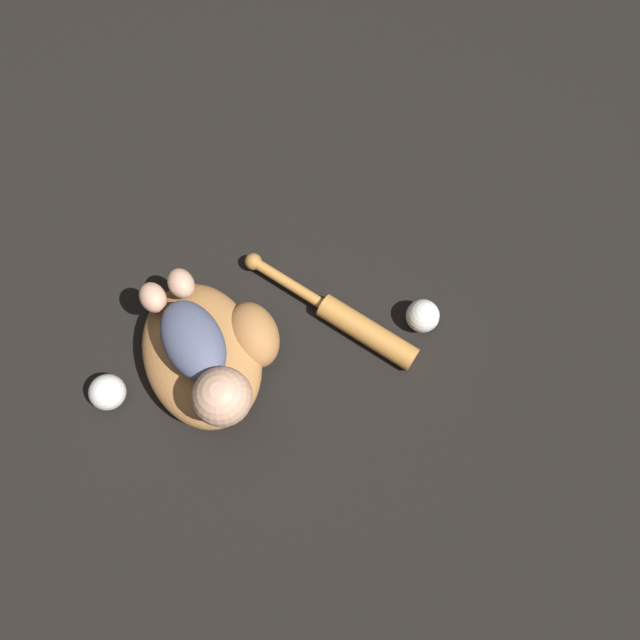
{
  "coord_description": "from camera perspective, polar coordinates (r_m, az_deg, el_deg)",
  "views": [
    {
      "loc": [
        0.45,
        0.11,
        1.26
      ],
      "look_at": [
        0.07,
        0.3,
        0.08
      ],
      "focal_mm": 35.0,
      "sensor_mm": 36.0,
      "label": 1
    }
  ],
  "objects": [
    {
      "name": "baseball_glove",
      "position": [
        1.28,
        -9.98,
        -2.81
      ],
      "size": [
        0.33,
        0.29,
        0.11
      ],
      "color": "#A8703D",
      "rests_on": "ground"
    },
    {
      "name": "baseball_bat",
      "position": [
        1.31,
        2.63,
        -0.04
      ],
      "size": [
        0.38,
        0.24,
        0.05
      ],
      "color": "#C6843D",
      "rests_on": "ground"
    },
    {
      "name": "baseball",
      "position": [
        1.32,
        9.36,
        0.38
      ],
      "size": [
        0.07,
        0.07,
        0.07
      ],
      "color": "white",
      "rests_on": "ground"
    },
    {
      "name": "baby_figure",
      "position": [
        1.17,
        -10.71,
        -3.46
      ],
      "size": [
        0.34,
        0.13,
        0.11
      ],
      "color": "#4C516B",
      "rests_on": "baseball_glove"
    },
    {
      "name": "ground_plane",
      "position": [
        1.34,
        -13.07,
        -3.87
      ],
      "size": [
        6.0,
        6.0,
        0.0
      ],
      "primitive_type": "plane",
      "color": "black"
    },
    {
      "name": "baseball_spare",
      "position": [
        1.33,
        -18.86,
        -6.26
      ],
      "size": [
        0.07,
        0.07,
        0.07
      ],
      "color": "white",
      "rests_on": "ground"
    }
  ]
}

